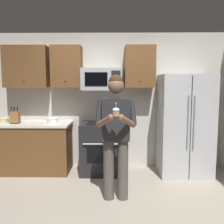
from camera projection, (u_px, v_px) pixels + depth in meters
ground_plane at (108, 209)px, 3.20m from camera, size 6.00×6.00×0.00m
wall_back at (110, 101)px, 4.80m from camera, size 4.40×0.10×2.60m
oven_range at (102, 148)px, 4.50m from camera, size 0.76×0.70×0.93m
microwave at (102, 79)px, 4.48m from camera, size 0.74×0.41×0.40m
refrigerator at (185, 125)px, 4.39m from camera, size 0.90×0.75×1.80m
cabinet_row_upper at (71, 67)px, 4.51m from camera, size 2.78×0.36×0.76m
counter_left at (32, 147)px, 4.54m from camera, size 1.44×0.66×0.92m
knife_block at (15, 117)px, 4.43m from camera, size 0.16×0.15×0.32m
bowl_large_white at (52, 121)px, 4.44m from camera, size 0.21×0.21×0.10m
bowl_small_colored at (4, 120)px, 4.51m from camera, size 0.18×0.18×0.09m
person at (116, 130)px, 3.37m from camera, size 0.60×0.48×1.76m
cupcake at (116, 112)px, 3.01m from camera, size 0.09×0.09×0.17m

